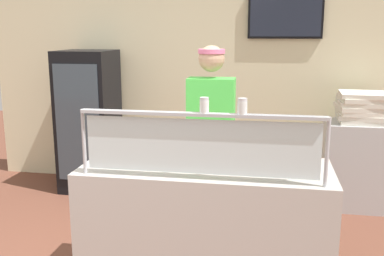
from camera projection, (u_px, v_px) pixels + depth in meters
name	position (u px, v px, depth m)	size (l,w,h in m)	color
ground_plane	(216.00, 248.00, 3.91)	(12.00, 12.00, 0.00)	brown
shop_rear_unit	(236.00, 75.00, 5.29)	(6.13, 0.13, 2.70)	beige
serving_counter	(206.00, 230.00, 3.18)	(1.73, 0.70, 0.95)	#BCB7B2
sneeze_guard	(200.00, 138.00, 2.75)	(1.55, 0.06, 0.43)	#B2B5BC
pizza_tray	(216.00, 161.00, 3.15)	(0.49, 0.49, 0.04)	#9EA0A8
pizza_server	(220.00, 159.00, 3.12)	(0.07, 0.28, 0.01)	#ADAFB7
parmesan_shaker	(204.00, 106.00, 2.70)	(0.06, 0.06, 0.10)	white
pepper_flake_shaker	(242.00, 107.00, 2.66)	(0.06, 0.06, 0.10)	white
worker_figure	(211.00, 138.00, 3.66)	(0.41, 0.50, 1.76)	#23232D
drink_fridge	(89.00, 121.00, 5.26)	(0.61, 0.64, 1.65)	black
prep_shelf	(357.00, 164.00, 4.78)	(0.70, 0.55, 0.93)	#B7BABF
pizza_box_stack	(362.00, 107.00, 4.64)	(0.51, 0.49, 0.31)	silver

